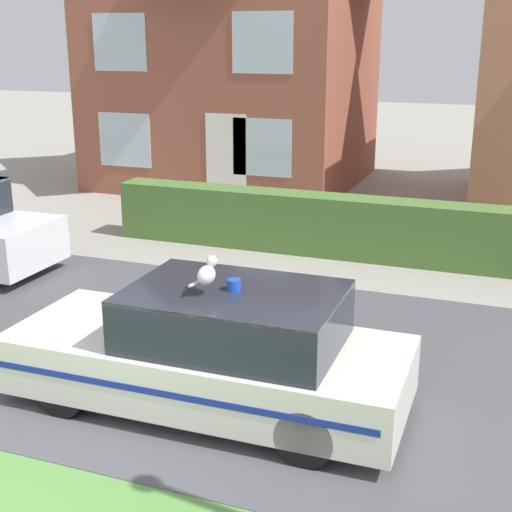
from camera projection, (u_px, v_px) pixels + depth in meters
road_strip at (198, 347)px, 9.05m from camera, size 28.00×5.63×0.01m
garden_hedge at (342, 226)px, 12.70m from camera, size 8.63×0.65×1.08m
police_car at (215, 350)px, 7.44m from camera, size 4.22×1.71×1.44m
cat at (207, 273)px, 6.97m from camera, size 0.23×0.30×0.29m
house_left at (236, 41)px, 18.54m from camera, size 6.77×6.00×7.19m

